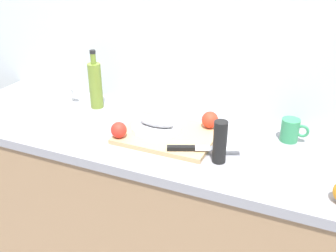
% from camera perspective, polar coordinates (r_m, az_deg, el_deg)
% --- Properties ---
extents(back_wall, '(3.20, 0.05, 2.50)m').
position_cam_1_polar(back_wall, '(1.86, 1.67, 12.92)').
color(back_wall, silver).
rests_on(back_wall, ground_plane).
extents(kitchen_counter, '(2.00, 0.60, 0.90)m').
position_cam_1_polar(kitchen_counter, '(1.95, -2.31, -12.87)').
color(kitchen_counter, '#9E7A56').
rests_on(kitchen_counter, ground_plane).
extents(cutting_board, '(0.40, 0.31, 0.02)m').
position_cam_1_polar(cutting_board, '(1.67, 0.00, -1.23)').
color(cutting_board, tan).
rests_on(cutting_board, kitchen_counter).
extents(white_plate, '(0.22, 0.22, 0.01)m').
position_cam_1_polar(white_plate, '(1.69, -1.66, -0.17)').
color(white_plate, white).
rests_on(white_plate, cutting_board).
extents(fish_fillet, '(0.16, 0.07, 0.04)m').
position_cam_1_polar(fish_fillet, '(1.68, -1.67, 0.61)').
color(fish_fillet, gray).
rests_on(fish_fillet, white_plate).
extents(chef_knife, '(0.28, 0.14, 0.02)m').
position_cam_1_polar(chef_knife, '(1.53, 3.92, -3.27)').
color(chef_knife, silver).
rests_on(chef_knife, cutting_board).
extents(tomato_0, '(0.07, 0.07, 0.07)m').
position_cam_1_polar(tomato_0, '(1.70, 6.17, 0.90)').
color(tomato_0, red).
rests_on(tomato_0, cutting_board).
extents(tomato_1, '(0.07, 0.07, 0.07)m').
position_cam_1_polar(tomato_1, '(1.62, -7.23, -0.57)').
color(tomato_1, red).
rests_on(tomato_1, cutting_board).
extents(olive_oil_bottle, '(0.06, 0.06, 0.29)m').
position_cam_1_polar(olive_oil_bottle, '(1.94, -10.59, 6.00)').
color(olive_oil_bottle, olive).
rests_on(olive_oil_bottle, kitchen_counter).
extents(coffee_mug_0, '(0.12, 0.08, 0.10)m').
position_cam_1_polar(coffee_mug_0, '(1.69, 17.53, -0.57)').
color(coffee_mug_0, '#338C59').
rests_on(coffee_mug_0, kitchen_counter).
extents(coffee_mug_1, '(0.12, 0.08, 0.09)m').
position_cam_1_polar(coffee_mug_1, '(2.09, -14.83, 4.79)').
color(coffee_mug_1, white).
rests_on(coffee_mug_1, kitchen_counter).
extents(pepper_mill, '(0.05, 0.05, 0.17)m').
position_cam_1_polar(pepper_mill, '(1.46, 7.61, -2.35)').
color(pepper_mill, black).
rests_on(pepper_mill, kitchen_counter).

